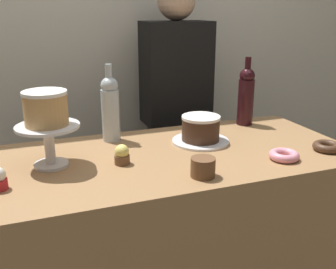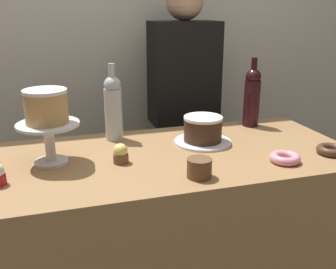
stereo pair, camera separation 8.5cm
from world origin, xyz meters
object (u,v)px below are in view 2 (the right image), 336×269
(cupcake_lemon, at_px, (121,154))
(cookie_stack, at_px, (199,168))
(cake_stand_pedestal, at_px, (49,136))
(wine_bottle_dark_red, at_px, (252,96))
(barista_figure, at_px, (183,124))
(chocolate_round_cake, at_px, (203,129))
(donut_chocolate, at_px, (331,150))
(white_layer_cake, at_px, (46,106))
(donut_pink, at_px, (285,158))
(wine_bottle_clear, at_px, (113,107))

(cupcake_lemon, height_order, cookie_stack, cupcake_lemon)
(cake_stand_pedestal, relative_size, cookie_stack, 2.64)
(wine_bottle_dark_red, distance_m, barista_figure, 0.50)
(cake_stand_pedestal, distance_m, chocolate_round_cake, 0.62)
(cake_stand_pedestal, distance_m, donut_chocolate, 1.07)
(white_layer_cake, bearing_deg, donut_pink, -15.96)
(donut_chocolate, relative_size, cookie_stack, 1.33)
(white_layer_cake, distance_m, wine_bottle_clear, 0.34)
(cookie_stack, bearing_deg, chocolate_round_cake, 66.54)
(wine_bottle_dark_red, distance_m, donut_pink, 0.48)
(white_layer_cake, distance_m, donut_chocolate, 1.08)
(cupcake_lemon, xyz_separation_m, cookie_stack, (0.23, -0.20, -0.00))
(white_layer_cake, distance_m, barista_figure, 0.99)
(barista_figure, bearing_deg, white_layer_cake, -139.49)
(chocolate_round_cake, bearing_deg, wine_bottle_clear, 155.94)
(chocolate_round_cake, relative_size, wine_bottle_dark_red, 0.50)
(donut_pink, bearing_deg, barista_figure, 96.97)
(cookie_stack, height_order, barista_figure, barista_figure)
(donut_chocolate, xyz_separation_m, barista_figure, (-0.32, 0.83, -0.10))
(barista_figure, bearing_deg, cupcake_lemon, -124.84)
(donut_pink, relative_size, barista_figure, 0.07)
(chocolate_round_cake, bearing_deg, donut_pink, -53.69)
(white_layer_cake, relative_size, wine_bottle_dark_red, 0.47)
(wine_bottle_dark_red, bearing_deg, donut_chocolate, -74.78)
(wine_bottle_clear, height_order, cookie_stack, wine_bottle_clear)
(cookie_stack, bearing_deg, barista_figure, 74.41)
(cake_stand_pedestal, bearing_deg, donut_chocolate, -11.55)
(cookie_stack, bearing_deg, white_layer_cake, 150.37)
(chocolate_round_cake, bearing_deg, white_layer_cake, -175.15)
(wine_bottle_dark_red, bearing_deg, cookie_stack, -132.73)
(wine_bottle_clear, bearing_deg, donut_chocolate, -28.37)
(cupcake_lemon, bearing_deg, wine_bottle_clear, 85.51)
(cupcake_lemon, xyz_separation_m, donut_pink, (0.58, -0.17, -0.02))
(donut_chocolate, height_order, barista_figure, barista_figure)
(donut_chocolate, height_order, cookie_stack, cookie_stack)
(chocolate_round_cake, distance_m, wine_bottle_dark_red, 0.37)
(wine_bottle_dark_red, xyz_separation_m, cookie_stack, (-0.45, -0.49, -0.11))
(cake_stand_pedestal, height_order, donut_pink, cake_stand_pedestal)
(cake_stand_pedestal, xyz_separation_m, cookie_stack, (0.47, -0.27, -0.07))
(wine_bottle_dark_red, distance_m, donut_chocolate, 0.47)
(cake_stand_pedestal, distance_m, cupcake_lemon, 0.26)
(cake_stand_pedestal, distance_m, wine_bottle_dark_red, 0.95)
(donut_pink, height_order, cookie_stack, cookie_stack)
(cake_stand_pedestal, bearing_deg, chocolate_round_cake, 4.85)
(cupcake_lemon, height_order, donut_pink, cupcake_lemon)
(white_layer_cake, xyz_separation_m, chocolate_round_cake, (0.61, 0.05, -0.15))
(chocolate_round_cake, xyz_separation_m, cupcake_lemon, (-0.37, -0.12, -0.03))
(chocolate_round_cake, xyz_separation_m, barista_figure, (0.11, 0.56, -0.15))
(white_layer_cake, distance_m, cupcake_lemon, 0.31)
(cupcake_lemon, bearing_deg, cake_stand_pedestal, 164.38)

